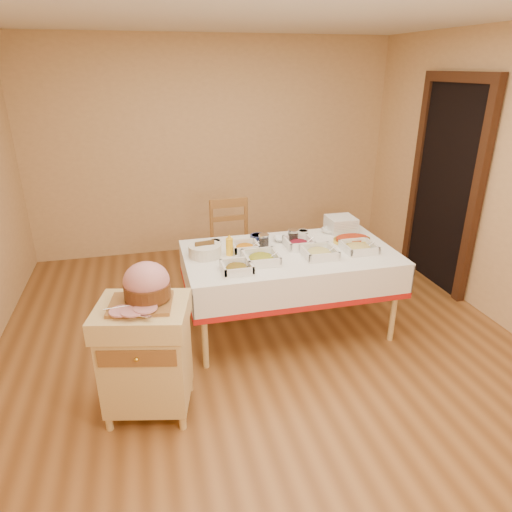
{
  "coord_description": "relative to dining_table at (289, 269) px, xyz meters",
  "views": [
    {
      "loc": [
        -0.87,
        -3.18,
        2.25
      ],
      "look_at": [
        -0.03,
        0.2,
        0.79
      ],
      "focal_mm": 32.0,
      "sensor_mm": 36.0,
      "label": 1
    }
  ],
  "objects": [
    {
      "name": "preserve_jar_right",
      "position": [
        0.09,
        0.2,
        0.22
      ],
      "size": [
        0.1,
        0.1,
        0.13
      ],
      "color": "silver",
      "rests_on": "dining_table"
    },
    {
      "name": "room_shell",
      "position": [
        -0.3,
        -0.3,
        0.7
      ],
      "size": [
        5.0,
        5.0,
        5.0
      ],
      "color": "brown",
      "rests_on": "ground"
    },
    {
      "name": "serving_dish_e",
      "position": [
        -0.37,
        0.11,
        0.2
      ],
      "size": [
        0.24,
        0.22,
        0.11
      ],
      "color": "white",
      "rests_on": "dining_table"
    },
    {
      "name": "preserve_jar_left",
      "position": [
        -0.19,
        0.16,
        0.22
      ],
      "size": [
        0.09,
        0.09,
        0.12
      ],
      "color": "silver",
      "rests_on": "dining_table"
    },
    {
      "name": "serving_dish_c",
      "position": [
        0.21,
        -0.16,
        0.2
      ],
      "size": [
        0.27,
        0.27,
        0.11
      ],
      "color": "white",
      "rests_on": "dining_table"
    },
    {
      "name": "butcher_cart",
      "position": [
        -1.26,
        -0.81,
        -0.13
      ],
      "size": [
        0.68,
        0.61,
        0.83
      ],
      "color": "#E2C27C",
      "rests_on": "ground"
    },
    {
      "name": "brass_platter",
      "position": [
        0.62,
        0.09,
        0.18
      ],
      "size": [
        0.35,
        0.25,
        0.05
      ],
      "color": "gold",
      "rests_on": "dining_table"
    },
    {
      "name": "small_bowl_left",
      "position": [
        -0.6,
        0.29,
        0.19
      ],
      "size": [
        0.11,
        0.11,
        0.05
      ],
      "color": "white",
      "rests_on": "dining_table"
    },
    {
      "name": "dining_table",
      "position": [
        0.0,
        0.0,
        0.0
      ],
      "size": [
        1.82,
        1.02,
        0.76
      ],
      "color": "#E2C27C",
      "rests_on": "ground"
    },
    {
      "name": "mustard_bottle",
      "position": [
        -0.52,
        0.05,
        0.25
      ],
      "size": [
        0.06,
        0.06,
        0.19
      ],
      "color": "yellow",
      "rests_on": "dining_table"
    },
    {
      "name": "bowl_white_imported",
      "position": [
        0.01,
        0.27,
        0.18
      ],
      "size": [
        0.18,
        0.18,
        0.04
      ],
      "primitive_type": "imported",
      "rotation": [
        0.0,
        0.0,
        -0.22
      ],
      "color": "white",
      "rests_on": "dining_table"
    },
    {
      "name": "dining_chair",
      "position": [
        -0.33,
        0.9,
        -0.1
      ],
      "size": [
        0.46,
        0.44,
        0.98
      ],
      "color": "olive",
      "rests_on": "ground"
    },
    {
      "name": "small_bowl_mid",
      "position": [
        -0.21,
        0.31,
        0.2
      ],
      "size": [
        0.14,
        0.14,
        0.06
      ],
      "color": "navy",
      "rests_on": "dining_table"
    },
    {
      "name": "serving_dish_a",
      "position": [
        -0.53,
        -0.29,
        0.19
      ],
      "size": [
        0.24,
        0.23,
        0.1
      ],
      "color": "white",
      "rests_on": "dining_table"
    },
    {
      "name": "doorway",
      "position": [
        1.9,
        0.6,
        0.51
      ],
      "size": [
        0.09,
        1.1,
        2.2
      ],
      "color": "black",
      "rests_on": "ground"
    },
    {
      "name": "plate_stack",
      "position": [
        0.65,
        0.39,
        0.23
      ],
      "size": [
        0.26,
        0.26,
        0.14
      ],
      "color": "white",
      "rests_on": "dining_table"
    },
    {
      "name": "serving_dish_f",
      "position": [
        0.11,
        0.09,
        0.2
      ],
      "size": [
        0.25,
        0.24,
        0.12
      ],
      "color": "white",
      "rests_on": "dining_table"
    },
    {
      "name": "bread_basket",
      "position": [
        -0.73,
        0.08,
        0.21
      ],
      "size": [
        0.28,
        0.28,
        0.12
      ],
      "color": "silver",
      "rests_on": "dining_table"
    },
    {
      "name": "serving_dish_b",
      "position": [
        -0.3,
        -0.16,
        0.2
      ],
      "size": [
        0.28,
        0.28,
        0.11
      ],
      "color": "white",
      "rests_on": "dining_table"
    },
    {
      "name": "small_bowl_right",
      "position": [
        0.25,
        0.35,
        0.19
      ],
      "size": [
        0.1,
        0.1,
        0.05
      ],
      "color": "white",
      "rests_on": "dining_table"
    },
    {
      "name": "ham_on_board",
      "position": [
        -1.22,
        -0.78,
        0.35
      ],
      "size": [
        0.42,
        0.4,
        0.28
      ],
      "color": "olive",
      "rests_on": "butcher_cart"
    },
    {
      "name": "bowl_small_imported",
      "position": [
        0.51,
        0.37,
        0.18
      ],
      "size": [
        0.14,
        0.14,
        0.04
      ],
      "primitive_type": "imported",
      "rotation": [
        0.0,
        0.0,
        -0.03
      ],
      "color": "white",
      "rests_on": "dining_table"
    },
    {
      "name": "serving_dish_d",
      "position": [
        0.59,
        -0.13,
        0.19
      ],
      "size": [
        0.27,
        0.27,
        0.1
      ],
      "color": "white",
      "rests_on": "dining_table"
    }
  ]
}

